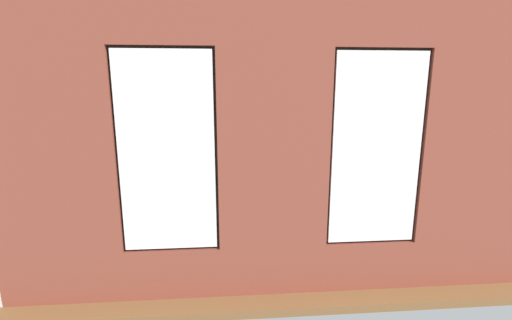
# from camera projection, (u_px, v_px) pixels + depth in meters

# --- Properties ---
(ground_plane) EXTENTS (6.94, 6.08, 0.10)m
(ground_plane) POSITION_uv_depth(u_px,v_px,m) (255.00, 215.00, 6.77)
(ground_plane) COLOR brown
(brick_wall_with_windows) EXTENTS (6.34, 0.30, 3.51)m
(brick_wall_with_windows) POSITION_uv_depth(u_px,v_px,m) (274.00, 150.00, 3.81)
(brick_wall_with_windows) COLOR brown
(brick_wall_with_windows) RESTS_ON ground_plane
(white_wall_right) EXTENTS (0.10, 5.08, 3.51)m
(white_wall_right) POSITION_uv_depth(u_px,v_px,m) (78.00, 127.00, 5.96)
(white_wall_right) COLOR silver
(white_wall_right) RESTS_ON ground_plane
(couch_by_window) EXTENTS (1.93, 0.87, 0.80)m
(couch_by_window) POSITION_uv_depth(u_px,v_px,m) (278.00, 241.00, 4.75)
(couch_by_window) COLOR black
(couch_by_window) RESTS_ON ground_plane
(couch_left) EXTENTS (0.92, 1.86, 0.80)m
(couch_left) POSITION_uv_depth(u_px,v_px,m) (375.00, 192.00, 6.99)
(couch_left) COLOR black
(couch_left) RESTS_ON ground_plane
(coffee_table) EXTENTS (1.53, 0.84, 0.41)m
(coffee_table) POSITION_uv_depth(u_px,v_px,m) (254.00, 200.00, 6.43)
(coffee_table) COLOR #A87547
(coffee_table) RESTS_ON ground_plane
(cup_ceramic) EXTENTS (0.09, 0.09, 0.11)m
(cup_ceramic) POSITION_uv_depth(u_px,v_px,m) (229.00, 197.00, 6.25)
(cup_ceramic) COLOR #4C4C51
(cup_ceramic) RESTS_ON coffee_table
(candle_jar) EXTENTS (0.08, 0.08, 0.13)m
(candle_jar) POSITION_uv_depth(u_px,v_px,m) (254.00, 194.00, 6.41)
(candle_jar) COLOR #B7333D
(candle_jar) RESTS_ON coffee_table
(table_plant_small) EXTENTS (0.14, 0.14, 0.24)m
(table_plant_small) POSITION_uv_depth(u_px,v_px,m) (260.00, 193.00, 6.28)
(table_plant_small) COLOR brown
(table_plant_small) RESTS_ON coffee_table
(remote_silver) EXTENTS (0.06, 0.17, 0.02)m
(remote_silver) POSITION_uv_depth(u_px,v_px,m) (275.00, 194.00, 6.59)
(remote_silver) COLOR #B2B2B7
(remote_silver) RESTS_ON coffee_table
(media_console) EXTENTS (0.92, 0.42, 0.46)m
(media_console) POSITION_uv_depth(u_px,v_px,m) (116.00, 197.00, 6.99)
(media_console) COLOR black
(media_console) RESTS_ON ground_plane
(tv_flatscreen) EXTENTS (1.19, 0.20, 0.81)m
(tv_flatscreen) POSITION_uv_depth(u_px,v_px,m) (113.00, 167.00, 6.86)
(tv_flatscreen) COLOR black
(tv_flatscreen) RESTS_ON media_console
(papasan_chair) EXTENTS (1.10, 1.10, 0.69)m
(papasan_chair) POSITION_uv_depth(u_px,v_px,m) (253.00, 170.00, 8.38)
(papasan_chair) COLOR olive
(papasan_chair) RESTS_ON ground_plane
(potted_plant_corner_far_left) EXTENTS (0.86, 0.82, 1.32)m
(potted_plant_corner_far_left) POSITION_uv_depth(u_px,v_px,m) (453.00, 210.00, 4.77)
(potted_plant_corner_far_left) COLOR gray
(potted_plant_corner_far_left) RESTS_ON ground_plane
(potted_plant_mid_room_small) EXTENTS (0.26, 0.26, 0.43)m
(potted_plant_mid_room_small) POSITION_uv_depth(u_px,v_px,m) (290.00, 186.00, 7.55)
(potted_plant_mid_room_small) COLOR #47423D
(potted_plant_mid_room_small) RESTS_ON ground_plane
(potted_plant_foreground_right) EXTENTS (0.51, 0.51, 0.81)m
(potted_plant_foreground_right) POSITION_uv_depth(u_px,v_px,m) (147.00, 166.00, 8.39)
(potted_plant_foreground_right) COLOR #47423D
(potted_plant_foreground_right) RESTS_ON ground_plane
(potted_plant_near_tv) EXTENTS (0.44, 0.44, 0.80)m
(potted_plant_near_tv) POSITION_uv_depth(u_px,v_px,m) (130.00, 197.00, 6.09)
(potted_plant_near_tv) COLOR #9E5638
(potted_plant_near_tv) RESTS_ON ground_plane
(potted_plant_corner_near_left) EXTENTS (0.84, 0.87, 1.26)m
(potted_plant_corner_near_left) POSITION_uv_depth(u_px,v_px,m) (350.00, 162.00, 8.86)
(potted_plant_corner_near_left) COLOR #47423D
(potted_plant_corner_near_left) RESTS_ON ground_plane
(potted_plant_between_couches) EXTENTS (0.76, 0.75, 0.97)m
(potted_plant_between_couches) POSITION_uv_depth(u_px,v_px,m) (376.00, 222.00, 4.86)
(potted_plant_between_couches) COLOR beige
(potted_plant_between_couches) RESTS_ON ground_plane
(potted_plant_beside_window_right) EXTENTS (0.91, 0.97, 1.32)m
(potted_plant_beside_window_right) POSITION_uv_depth(u_px,v_px,m) (97.00, 230.00, 4.39)
(potted_plant_beside_window_right) COLOR #47423D
(potted_plant_beside_window_right) RESTS_ON ground_plane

